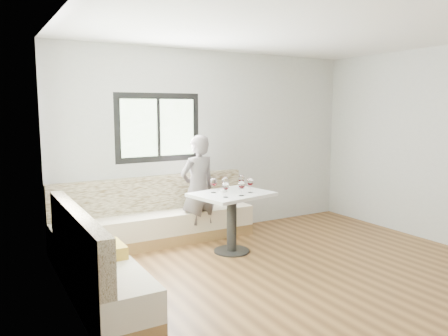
# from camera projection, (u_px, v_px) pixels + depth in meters

# --- Properties ---
(room) EXTENTS (5.01, 5.01, 2.81)m
(room) POSITION_uv_depth(u_px,v_px,m) (313.00, 157.00, 4.70)
(room) COLOR brown
(room) RESTS_ON ground
(banquette) EXTENTS (2.90, 2.80, 0.95)m
(banquette) POSITION_uv_depth(u_px,v_px,m) (134.00, 238.00, 5.43)
(banquette) COLOR olive
(banquette) RESTS_ON ground
(table) EXTENTS (1.12, 0.95, 0.81)m
(table) POSITION_uv_depth(u_px,v_px,m) (232.00, 208.00, 5.84)
(table) COLOR black
(table) RESTS_ON ground
(person) EXTENTS (0.61, 0.45, 1.55)m
(person) POSITION_uv_depth(u_px,v_px,m) (198.00, 189.00, 6.29)
(person) COLOR #5A5252
(person) RESTS_ON ground
(olive_ramekin) EXTENTS (0.09, 0.09, 0.04)m
(olive_ramekin) POSITION_uv_depth(u_px,v_px,m) (223.00, 191.00, 5.83)
(olive_ramekin) COLOR white
(olive_ramekin) RESTS_ON table
(wine_glass_a) EXTENTS (0.09, 0.09, 0.20)m
(wine_glass_a) POSITION_uv_depth(u_px,v_px,m) (226.00, 186.00, 5.49)
(wine_glass_a) COLOR white
(wine_glass_a) RESTS_ON table
(wine_glass_b) EXTENTS (0.09, 0.09, 0.20)m
(wine_glass_b) POSITION_uv_depth(u_px,v_px,m) (242.00, 185.00, 5.59)
(wine_glass_b) COLOR white
(wine_glass_b) RESTS_ON table
(wine_glass_c) EXTENTS (0.09, 0.09, 0.20)m
(wine_glass_c) POSITION_uv_depth(u_px,v_px,m) (250.00, 182.00, 5.81)
(wine_glass_c) COLOR white
(wine_glass_c) RESTS_ON table
(wine_glass_d) EXTENTS (0.09, 0.09, 0.20)m
(wine_glass_d) POSITION_uv_depth(u_px,v_px,m) (225.00, 181.00, 5.89)
(wine_glass_d) COLOR white
(wine_glass_d) RESTS_ON table
(wine_glass_e) EXTENTS (0.09, 0.09, 0.20)m
(wine_glass_e) POSITION_uv_depth(u_px,v_px,m) (242.00, 179.00, 6.08)
(wine_glass_e) COLOR white
(wine_glass_e) RESTS_ON table
(wine_glass_f) EXTENTS (0.09, 0.09, 0.20)m
(wine_glass_f) POSITION_uv_depth(u_px,v_px,m) (214.00, 182.00, 5.79)
(wine_glass_f) COLOR white
(wine_glass_f) RESTS_ON table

